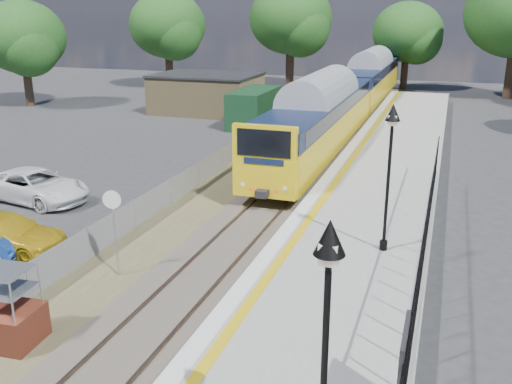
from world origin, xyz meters
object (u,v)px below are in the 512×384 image
at_px(victorian_lamp_north, 391,144).
at_px(car_white, 36,186).
at_px(victorian_lamp_south, 327,301).
at_px(train, 351,92).
at_px(brick_plinth, 10,309).
at_px(car_yellow, 5,234).
at_px(speed_sign, 114,219).

relative_size(victorian_lamp_north, car_white, 0.91).
bearing_deg(victorian_lamp_south, train, 99.03).
bearing_deg(victorian_lamp_north, brick_plinth, -140.05).
height_order(victorian_lamp_north, car_white, victorian_lamp_north).
distance_m(victorian_lamp_south, car_yellow, 15.42).
relative_size(victorian_lamp_south, train, 0.11).
xyz_separation_m(victorian_lamp_north, brick_plinth, (-8.33, -6.98, -3.29)).
bearing_deg(victorian_lamp_north, speed_sign, -160.58).
bearing_deg(train, speed_sign, -95.45).
bearing_deg(brick_plinth, car_white, 126.29).
height_order(brick_plinth, speed_sign, speed_sign).
bearing_deg(car_white, train, -15.14).
bearing_deg(speed_sign, train, 72.08).
distance_m(train, car_yellow, 27.95).
relative_size(car_yellow, car_white, 0.91).
height_order(victorian_lamp_south, train, victorian_lamp_south).
bearing_deg(victorian_lamp_north, car_white, 170.40).
distance_m(victorian_lamp_north, speed_sign, 8.70).
bearing_deg(car_white, victorian_lamp_north, -90.16).
bearing_deg(car_yellow, speed_sign, -97.05).
xyz_separation_m(victorian_lamp_north, car_white, (-15.36, 2.60, -3.59)).
xyz_separation_m(brick_plinth, car_white, (-7.03, 9.58, -0.30)).
bearing_deg(train, victorian_lamp_south, -80.97).
xyz_separation_m(victorian_lamp_south, victorian_lamp_north, (-0.20, 10.00, 0.00)).
height_order(brick_plinth, car_white, brick_plinth).
height_order(victorian_lamp_north, brick_plinth, victorian_lamp_north).
xyz_separation_m(victorian_lamp_south, car_white, (-15.56, 12.60, -3.59)).
distance_m(train, car_white, 24.24).
distance_m(victorian_lamp_north, car_yellow, 13.38).
bearing_deg(train, brick_plinth, -95.48).
xyz_separation_m(victorian_lamp_south, speed_sign, (-8.11, 7.21, -2.32)).
bearing_deg(speed_sign, victorian_lamp_south, -54.11).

